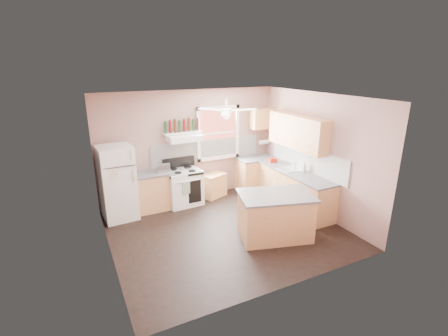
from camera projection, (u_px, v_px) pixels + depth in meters
name	position (u px, v px, depth m)	size (l,w,h in m)	color
floor	(226.00, 230.00, 6.69)	(4.50, 4.50, 0.00)	black
ceiling	(226.00, 97.00, 5.86)	(4.50, 4.50, 0.00)	white
wall_back	(190.00, 145.00, 8.00)	(4.50, 0.05, 2.70)	#926D63
wall_right	(317.00, 154.00, 7.23)	(0.05, 4.00, 2.70)	#926D63
wall_left	(102.00, 187.00, 5.32)	(0.05, 4.00, 2.70)	#926D63
backsplash_back	(207.00, 150.00, 8.21)	(2.90, 0.03, 0.55)	white
backsplash_right	(306.00, 159.00, 7.52)	(0.03, 2.60, 0.55)	white
window_view	(218.00, 133.00, 8.20)	(1.00, 0.02, 1.20)	maroon
window_frame	(218.00, 133.00, 8.18)	(1.16, 0.07, 1.36)	white
refrigerator	(118.00, 183.00, 6.99)	(0.69, 0.67, 1.64)	white
base_cabinet_left	(153.00, 191.00, 7.56)	(0.90, 0.60, 0.86)	tan
counter_left	(152.00, 173.00, 7.43)	(0.92, 0.62, 0.04)	#4E4E51
toaster	(164.00, 168.00, 7.44)	(0.28, 0.16, 0.18)	silver
stove	(184.00, 187.00, 7.82)	(0.81, 0.64, 0.86)	white
range_hood	(184.00, 138.00, 7.59)	(0.78, 0.50, 0.14)	white
bottle_shelf	(182.00, 133.00, 7.66)	(0.90, 0.26, 0.03)	white
cart	(214.00, 185.00, 8.31)	(0.59, 0.39, 0.59)	tan
base_cabinet_corner	(256.00, 174.00, 8.74)	(1.00, 0.60, 0.86)	tan
base_cabinet_right	(294.00, 190.00, 7.63)	(0.60, 2.20, 0.86)	tan
counter_corner	(256.00, 158.00, 8.60)	(1.02, 0.62, 0.04)	#4E4E51
counter_right	(295.00, 172.00, 7.49)	(0.62, 2.22, 0.04)	#4E4E51
sink	(290.00, 169.00, 7.65)	(0.55, 0.45, 0.03)	silver
faucet	(296.00, 165.00, 7.70)	(0.03, 0.03, 0.14)	silver
upper_cabinet_right	(297.00, 132.00, 7.44)	(0.33, 1.80, 0.76)	tan
upper_cabinet_corner	(262.00, 119.00, 8.48)	(0.60, 0.33, 0.52)	tan
paper_towel	(264.00, 142.00, 8.76)	(0.12, 0.12, 0.26)	white
island	(275.00, 217.00, 6.33)	(1.32, 0.84, 0.86)	tan
island_top	(276.00, 195.00, 6.19)	(1.40, 0.92, 0.04)	#4E4E51
ceiling_fan_hub	(226.00, 111.00, 5.93)	(0.20, 0.20, 0.08)	white
soap_bottle	(304.00, 167.00, 7.44)	(0.09, 0.10, 0.25)	silver
red_caddy	(273.00, 160.00, 8.18)	(0.18, 0.12, 0.10)	#B51B0F
wine_bottles	(182.00, 126.00, 7.61)	(0.86, 0.06, 0.31)	#143819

